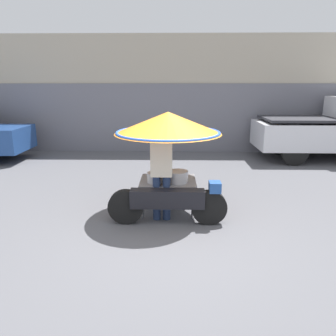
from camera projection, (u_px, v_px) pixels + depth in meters
ground_plane at (173, 233)px, 5.47m from camera, size 36.00×36.00×0.00m
shopfront_building at (175, 94)px, 12.39m from camera, size 28.00×2.06×4.04m
vendor_motorcycle_cart at (168, 135)px, 5.97m from camera, size 2.09×1.97×1.92m
vendor_person at (161, 170)px, 5.79m from camera, size 0.38×0.22×1.67m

